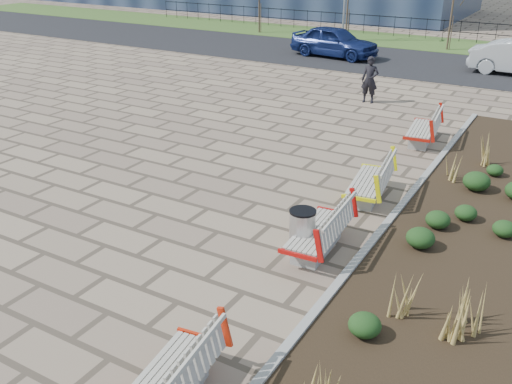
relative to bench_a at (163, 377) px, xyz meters
The scene contains 16 objects.
ground 3.64m from the bench_a, 146.37° to the left, with size 120.00×120.00×0.00m, color #7E6C57.
planting_bed 7.73m from the bench_a, 65.08° to the left, with size 4.50×18.00×0.10m, color black.
planting_curb 7.07m from the bench_a, 82.51° to the left, with size 0.16×18.00×0.15m, color gray.
grass_verge_far 30.15m from the bench_a, 95.71° to the left, with size 80.00×5.00×0.04m, color #33511E.
road 24.19m from the bench_a, 97.13° to the left, with size 80.00×7.00×0.02m, color black.
bench_a is the anchor object (origin of this frame).
bench_b 4.86m from the bench_a, 90.00° to the left, with size 0.90×2.10×1.00m, color #B90F0C, non-canonical shape.
bench_c 7.78m from the bench_a, 90.00° to the left, with size 0.90×2.10×1.00m, color #FCF70D, non-canonical shape.
bench_d 12.47m from the bench_a, 90.00° to the left, with size 0.90×2.10×1.00m, color #AA160B, non-canonical shape.
litter_bin 4.63m from the bench_a, 92.75° to the left, with size 0.52×0.52×0.92m, color #B2B2B7.
pedestrian 16.32m from the bench_a, 100.59° to the left, with size 0.63×0.41×1.73m, color black.
car_blue 24.74m from the bench_a, 107.98° to the left, with size 1.84×4.58×1.56m, color #121E52.
tree_a 32.24m from the bench_a, 117.76° to the left, with size 1.40×1.40×4.00m, color #4C3D2D, non-canonical shape.
tree_b 29.92m from the bench_a, 107.53° to the left, with size 1.40×1.40×4.00m, color #4C3D2D, non-canonical shape.
tree_c 28.69m from the bench_a, 96.01° to the left, with size 1.40×1.40×4.00m, color #4C3D2D, non-canonical shape.
railing_fence 31.64m from the bench_a, 95.44° to the left, with size 44.00×0.10×1.20m, color black, non-canonical shape.
Camera 1 is at (7.01, -6.43, 5.85)m, focal length 40.00 mm.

